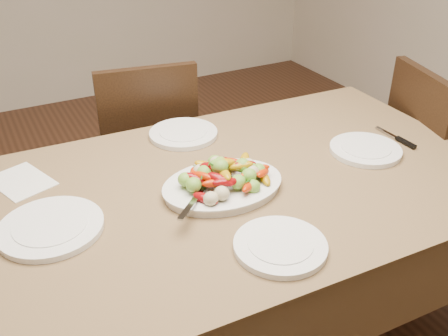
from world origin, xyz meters
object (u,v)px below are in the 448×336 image
plate_right (365,150)px  plate_left (51,228)px  serving_platter (223,187)px  chair_right (445,171)px  plate_near (280,246)px  plate_far (183,134)px  chair_far (146,151)px  dining_table (224,274)px

plate_right → plate_left: bearing=176.9°
plate_left → serving_platter: bearing=-4.8°
serving_platter → plate_left: (-0.52, 0.04, -0.00)m
chair_right → plate_near: (-1.15, -0.39, 0.29)m
plate_near → chair_right: bearing=18.5°
plate_right → plate_far: same height
plate_far → plate_near: bearing=-93.7°
chair_far → serving_platter: bearing=96.6°
chair_far → plate_left: size_ratio=3.27×
plate_right → plate_far: (-0.52, 0.42, 0.00)m
chair_far → chair_right: size_ratio=1.00×
chair_far → serving_platter: (-0.04, -0.87, 0.30)m
chair_far → plate_far: chair_far is taller
chair_far → plate_left: chair_far is taller
plate_far → plate_near: size_ratio=1.04×
chair_right → plate_left: 1.70m
chair_far → plate_left: (-0.56, -0.83, 0.29)m
plate_left → dining_table: bearing=-1.7°
chair_right → plate_left: chair_right is taller
plate_far → chair_right: bearing=-17.4°
chair_far → plate_far: 0.55m
chair_right → dining_table: bearing=107.5°
dining_table → plate_left: plate_left is taller
dining_table → chair_far: bearing=88.3°
plate_left → plate_near: same height
plate_right → chair_far: bearing=120.5°
chair_right → plate_right: (-0.58, -0.08, 0.29)m
plate_right → plate_near: same height
chair_far → chair_right: (1.11, -0.81, 0.00)m
serving_platter → plate_far: size_ratio=1.45×
chair_far → plate_far: (0.00, -0.47, 0.29)m
serving_platter → plate_right: size_ratio=1.49×
serving_platter → plate_left: serving_platter is taller
plate_right → plate_far: bearing=140.9°
plate_left → plate_near: size_ratio=1.17×
chair_right → serving_platter: bearing=108.8°
plate_far → plate_near: 0.73m
plate_left → plate_far: (0.56, 0.36, 0.00)m
plate_near → plate_far: bearing=86.3°
plate_right → dining_table: bearing=175.5°
dining_table → serving_platter: (-0.02, -0.03, 0.39)m
chair_far → serving_platter: chair_far is taller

